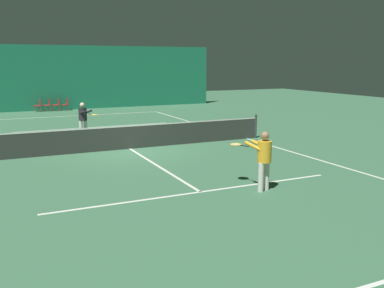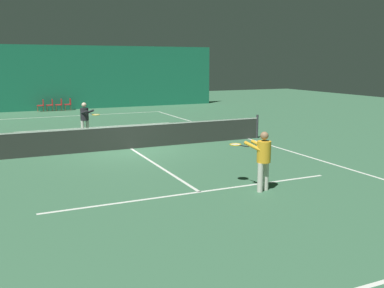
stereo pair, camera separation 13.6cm
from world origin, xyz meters
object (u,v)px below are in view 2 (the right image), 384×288
object	(u,v)px
courtside_chair_0	(41,105)
courtside_chair_1	(51,104)
tennis_net	(131,136)
courtside_chair_2	(60,104)
player_far	(85,117)
courtside_chair_3	(69,103)
player_near	(262,156)

from	to	relation	value
courtside_chair_0	courtside_chair_1	xyz separation A→B (m)	(0.62, 0.00, 0.00)
tennis_net	courtside_chair_0	xyz separation A→B (m)	(-1.95, 15.43, -0.03)
tennis_net	courtside_chair_0	distance (m)	15.55
courtside_chair_2	courtside_chair_0	bearing A→B (deg)	-90.00
tennis_net	courtside_chair_2	size ratio (longest dim) A/B	14.29
tennis_net	player_far	world-z (taller)	player_far
player_far	courtside_chair_3	xyz separation A→B (m)	(1.06, 12.03, -0.45)
tennis_net	courtside_chair_1	world-z (taller)	tennis_net
player_far	courtside_chair_2	xyz separation A→B (m)	(0.44, 12.03, -0.45)
courtside_chair_3	courtside_chair_0	bearing A→B (deg)	-90.00
tennis_net	player_far	distance (m)	3.61
player_near	courtside_chair_2	size ratio (longest dim) A/B	1.93
tennis_net	courtside_chair_1	distance (m)	15.49
courtside_chair_1	player_near	bearing A→B (deg)	7.42
courtside_chair_0	courtside_chair_3	size ratio (longest dim) A/B	1.00
courtside_chair_0	courtside_chair_3	world-z (taller)	same
courtside_chair_0	courtside_chair_1	size ratio (longest dim) A/B	1.00
tennis_net	courtside_chair_0	size ratio (longest dim) A/B	14.29
player_far	courtside_chair_0	size ratio (longest dim) A/B	1.92
tennis_net	courtside_chair_2	xyz separation A→B (m)	(-0.71, 15.43, -0.03)
player_near	courtside_chair_3	xyz separation A→B (m)	(-1.67, 22.39, -0.46)
courtside_chair_1	courtside_chair_2	distance (m)	0.62
tennis_net	courtside_chair_2	bearing A→B (deg)	92.63
courtside_chair_3	player_far	bearing A→B (deg)	-5.04
player_near	courtside_chair_0	size ratio (longest dim) A/B	1.93
courtside_chair_1	courtside_chair_0	bearing A→B (deg)	-90.00
player_far	courtside_chair_1	xyz separation A→B (m)	(-0.18, 12.03, -0.45)
player_far	player_near	bearing A→B (deg)	-5.34
courtside_chair_0	courtside_chair_1	world-z (taller)	same
courtside_chair_1	courtside_chair_3	bearing A→B (deg)	90.00
tennis_net	player_far	size ratio (longest dim) A/B	7.45
courtside_chair_1	courtside_chair_3	world-z (taller)	same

